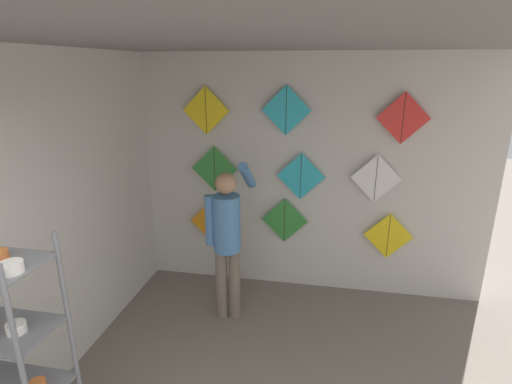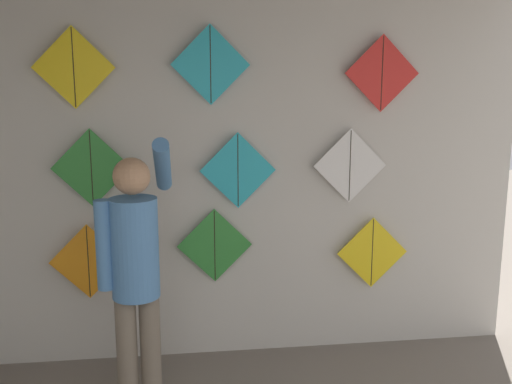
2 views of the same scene
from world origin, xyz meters
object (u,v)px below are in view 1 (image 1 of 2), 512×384
object	(u,v)px
kite_1	(285,220)
shopkeeper	(227,233)
kite_3	(215,169)
kite_7	(286,110)
kite_6	(206,111)
kite_4	(301,176)
kite_8	(403,118)
kite_2	(388,236)
kite_5	(376,178)
shelf_rack	(1,361)
kite_0	(212,222)

from	to	relation	value
kite_1	shopkeeper	bearing A→B (deg)	-124.54
kite_3	kite_7	world-z (taller)	kite_7
kite_6	kite_7	bearing A→B (deg)	0.00
kite_4	kite_8	xyz separation A→B (m)	(1.05, 0.00, 0.69)
kite_2	kite_6	xyz separation A→B (m)	(-2.14, 0.00, 1.38)
kite_2	kite_5	world-z (taller)	kite_5
kite_7	kite_4	bearing A→B (deg)	0.00
kite_6	kite_3	bearing A→B (deg)	0.00
kite_6	kite_8	xyz separation A→B (m)	(2.16, 0.00, -0.03)
kite_7	kite_5	bearing A→B (deg)	0.00
kite_5	kite_6	xyz separation A→B (m)	(-1.94, 0.00, 0.71)
shelf_rack	kite_0	world-z (taller)	shelf_rack
kite_6	kite_8	bearing A→B (deg)	0.00
kite_0	kite_4	world-z (taller)	kite_4
kite_4	kite_5	size ratio (longest dim) A/B	1.00
kite_7	kite_8	xyz separation A→B (m)	(1.24, 0.00, -0.06)
kite_7	shelf_rack	bearing A→B (deg)	-114.45
shelf_rack	kite_6	size ratio (longest dim) A/B	3.21
shelf_rack	kite_4	bearing A→B (deg)	62.52
shelf_rack	kite_0	xyz separation A→B (m)	(0.40, 2.85, -0.23)
kite_1	kite_2	distance (m)	1.21
shelf_rack	kite_8	distance (m)	3.97
kite_2	kite_5	bearing A→B (deg)	180.00
kite_8	kite_2	bearing A→B (deg)	180.00
shelf_rack	kite_2	world-z (taller)	shelf_rack
kite_0	kite_5	distance (m)	2.03
kite_4	kite_7	xyz separation A→B (m)	(-0.19, 0.00, 0.75)
kite_4	kite_8	bearing A→B (deg)	0.00
shelf_rack	kite_3	distance (m)	2.92
kite_3	kite_4	distance (m)	1.03
shopkeeper	kite_3	xyz separation A→B (m)	(-0.34, 0.74, 0.49)
kite_1	kite_5	size ratio (longest dim) A/B	1.00
kite_2	kite_4	world-z (taller)	kite_4
kite_4	kite_5	distance (m)	0.83
kite_7	kite_3	bearing A→B (deg)	180.00
kite_2	kite_7	distance (m)	1.86
shopkeeper	kite_0	size ratio (longest dim) A/B	3.15
shopkeeper	kite_4	distance (m)	1.11
kite_8	kite_1	bearing A→B (deg)	180.00
kite_1	kite_5	distance (m)	1.16
shopkeeper	kite_5	distance (m)	1.76
kite_1	kite_3	bearing A→B (deg)	180.00
shelf_rack	kite_2	bearing A→B (deg)	48.59
kite_0	kite_7	distance (m)	1.65
shopkeeper	kite_2	world-z (taller)	shopkeeper
kite_0	kite_6	size ratio (longest dim) A/B	1.00
kite_5	kite_7	xyz separation A→B (m)	(-1.02, 0.00, 0.73)
kite_0	kite_5	size ratio (longest dim) A/B	1.00
kite_2	kite_8	size ratio (longest dim) A/B	1.00
kite_3	kite_5	bearing A→B (deg)	0.00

